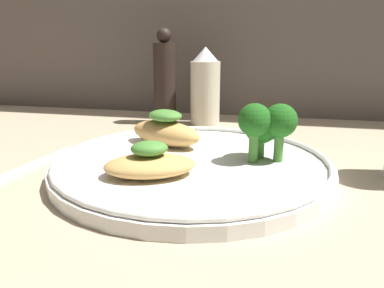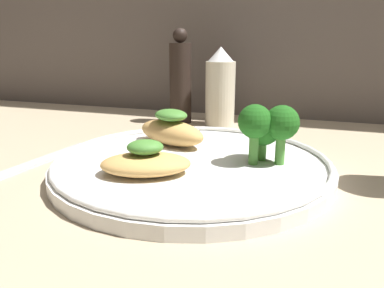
# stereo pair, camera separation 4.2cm
# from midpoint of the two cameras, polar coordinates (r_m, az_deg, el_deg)

# --- Properties ---
(ground_plane) EXTENTS (1.80, 1.80, 0.01)m
(ground_plane) POSITION_cam_midpoint_polar(r_m,az_deg,el_deg) (0.43, 2.79, -5.01)
(ground_plane) COLOR tan
(plate) EXTENTS (0.32, 0.32, 0.02)m
(plate) POSITION_cam_midpoint_polar(r_m,az_deg,el_deg) (0.43, 2.82, -3.14)
(plate) COLOR white
(plate) RESTS_ON ground_plane
(grilled_meat_front) EXTENTS (0.11, 0.09, 0.04)m
(grilled_meat_front) POSITION_cam_midpoint_polar(r_m,az_deg,el_deg) (0.38, -3.96, -2.79)
(grilled_meat_front) COLOR tan
(grilled_meat_front) RESTS_ON plate
(grilled_meat_middle) EXTENTS (0.12, 0.09, 0.05)m
(grilled_meat_middle) POSITION_cam_midpoint_polar(r_m,az_deg,el_deg) (0.49, -0.75, 2.12)
(grilled_meat_middle) COLOR tan
(grilled_meat_middle) RESTS_ON plate
(broccoli_bunch) EXTENTS (0.07, 0.06, 0.07)m
(broccoli_bunch) POSITION_cam_midpoint_polar(r_m,az_deg,el_deg) (0.42, 14.14, 2.70)
(broccoli_bunch) COLOR #4C8E38
(broccoli_bunch) RESTS_ON plate
(sauce_bottle) EXTENTS (0.05, 0.05, 0.14)m
(sauce_bottle) POSITION_cam_midpoint_polar(r_m,az_deg,el_deg) (0.66, 6.15, 8.38)
(sauce_bottle) COLOR beige
(sauce_bottle) RESTS_ON ground_plane
(pepper_grinder) EXTENTS (0.04, 0.04, 0.17)m
(pepper_grinder) POSITION_cam_midpoint_polar(r_m,az_deg,el_deg) (0.68, 0.02, 9.66)
(pepper_grinder) COLOR black
(pepper_grinder) RESTS_ON ground_plane
(fork) EXTENTS (0.03, 0.17, 0.01)m
(fork) POSITION_cam_midpoint_polar(r_m,az_deg,el_deg) (0.49, -20.01, -2.37)
(fork) COLOR silver
(fork) RESTS_ON ground_plane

